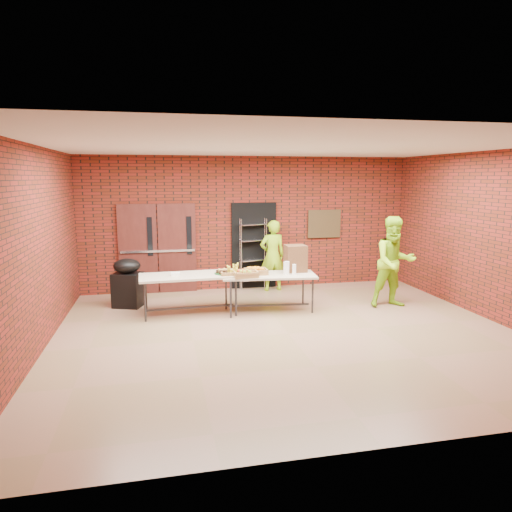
{
  "coord_description": "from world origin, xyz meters",
  "views": [
    {
      "loc": [
        -2.13,
        -7.34,
        2.69
      ],
      "look_at": [
        -0.28,
        1.4,
        1.15
      ],
      "focal_mm": 32.0,
      "sensor_mm": 36.0,
      "label": 1
    }
  ],
  "objects_px": {
    "volunteer_man": "(394,262)",
    "covered_grill": "(128,283)",
    "wire_rack": "(253,254)",
    "table_left": "(190,278)",
    "table_right": "(269,277)",
    "coffee_dispenser": "(295,258)",
    "volunteer_woman": "(272,256)"
  },
  "relations": [
    {
      "from": "wire_rack",
      "to": "covered_grill",
      "type": "relative_size",
      "value": 1.68
    },
    {
      "from": "table_left",
      "to": "coffee_dispenser",
      "type": "bearing_deg",
      "value": -1.26
    },
    {
      "from": "volunteer_woman",
      "to": "volunteer_man",
      "type": "bearing_deg",
      "value": 133.83
    },
    {
      "from": "table_right",
      "to": "coffee_dispenser",
      "type": "distance_m",
      "value": 0.71
    },
    {
      "from": "volunteer_woman",
      "to": "coffee_dispenser",
      "type": "bearing_deg",
      "value": 89.42
    },
    {
      "from": "volunteer_man",
      "to": "covered_grill",
      "type": "bearing_deg",
      "value": 170.79
    },
    {
      "from": "wire_rack",
      "to": "volunteer_man",
      "type": "bearing_deg",
      "value": -54.07
    },
    {
      "from": "covered_grill",
      "to": "table_left",
      "type": "bearing_deg",
      "value": -12.88
    },
    {
      "from": "covered_grill",
      "to": "volunteer_woman",
      "type": "distance_m",
      "value": 3.42
    },
    {
      "from": "wire_rack",
      "to": "table_right",
      "type": "relative_size",
      "value": 0.89
    },
    {
      "from": "covered_grill",
      "to": "coffee_dispenser",
      "type": "bearing_deg",
      "value": 7.58
    },
    {
      "from": "table_left",
      "to": "table_right",
      "type": "xyz_separation_m",
      "value": [
        1.58,
        -0.13,
        -0.03
      ]
    },
    {
      "from": "wire_rack",
      "to": "table_left",
      "type": "height_order",
      "value": "wire_rack"
    },
    {
      "from": "wire_rack",
      "to": "volunteer_woman",
      "type": "bearing_deg",
      "value": -41.9
    },
    {
      "from": "wire_rack",
      "to": "volunteer_man",
      "type": "height_order",
      "value": "volunteer_man"
    },
    {
      "from": "coffee_dispenser",
      "to": "volunteer_woman",
      "type": "height_order",
      "value": "volunteer_woman"
    },
    {
      "from": "coffee_dispenser",
      "to": "wire_rack",
      "type": "bearing_deg",
      "value": 107.12
    },
    {
      "from": "table_left",
      "to": "covered_grill",
      "type": "height_order",
      "value": "covered_grill"
    },
    {
      "from": "volunteer_man",
      "to": "wire_rack",
      "type": "bearing_deg",
      "value": 143.23
    },
    {
      "from": "table_left",
      "to": "covered_grill",
      "type": "distance_m",
      "value": 1.51
    },
    {
      "from": "coffee_dispenser",
      "to": "volunteer_man",
      "type": "relative_size",
      "value": 0.29
    },
    {
      "from": "coffee_dispenser",
      "to": "covered_grill",
      "type": "relative_size",
      "value": 0.54
    },
    {
      "from": "coffee_dispenser",
      "to": "volunteer_man",
      "type": "height_order",
      "value": "volunteer_man"
    },
    {
      "from": "wire_rack",
      "to": "covered_grill",
      "type": "distance_m",
      "value": 3.07
    },
    {
      "from": "table_left",
      "to": "table_right",
      "type": "relative_size",
      "value": 1.02
    },
    {
      "from": "covered_grill",
      "to": "volunteer_man",
      "type": "distance_m",
      "value": 5.6
    },
    {
      "from": "table_left",
      "to": "volunteer_man",
      "type": "relative_size",
      "value": 1.04
    },
    {
      "from": "covered_grill",
      "to": "volunteer_man",
      "type": "xyz_separation_m",
      "value": [
        5.46,
        -1.15,
        0.44
      ]
    },
    {
      "from": "wire_rack",
      "to": "coffee_dispenser",
      "type": "distance_m",
      "value": 1.83
    },
    {
      "from": "table_left",
      "to": "volunteer_woman",
      "type": "bearing_deg",
      "value": 34.74
    },
    {
      "from": "covered_grill",
      "to": "table_right",
      "type": "bearing_deg",
      "value": 1.85
    },
    {
      "from": "wire_rack",
      "to": "table_left",
      "type": "xyz_separation_m",
      "value": [
        -1.64,
        -1.78,
        -0.13
      ]
    }
  ]
}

